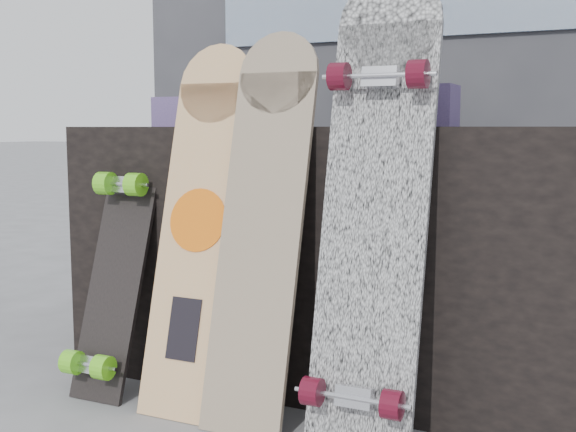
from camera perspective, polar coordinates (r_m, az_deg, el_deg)
The scene contains 9 objects.
vendor_table at distance 2.29m, azimuth 3.54°, elevation -2.99°, with size 1.60×0.60×0.80m, color black.
booth at distance 3.08m, azimuth 9.58°, elevation 12.58°, with size 2.40×0.22×2.20m.
merch_box_purple at distance 2.52m, azimuth -8.28°, elevation 8.13°, with size 0.18×0.12×0.10m, color #3B3165.
merch_box_small at distance 2.15m, azimuth 11.24°, elevation 8.53°, with size 0.14×0.14×0.12m, color #3B3165.
merch_box_flat at distance 2.34m, azimuth 8.17°, elevation 7.73°, with size 0.22×0.10×0.06m, color #D1B78C.
longboard_geisha at distance 2.06m, azimuth -6.97°, elevation 0.06°, with size 0.24×0.30×1.04m.
longboard_celtic at distance 1.94m, azimuth -1.99°, elevation 0.09°, with size 0.23×0.29×1.06m.
longboard_cascadia at distance 1.80m, azimuth 6.87°, elevation 1.34°, with size 0.27×0.33×1.20m.
skateboard_dark at distance 2.23m, azimuth -13.42°, elevation -3.27°, with size 0.18×0.34×0.80m.
Camera 1 is at (0.82, -1.60, 0.80)m, focal length 45.00 mm.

